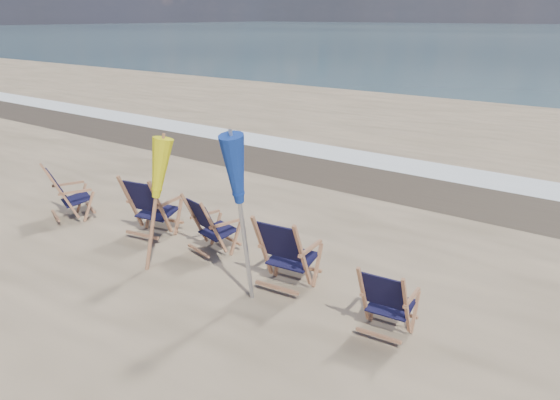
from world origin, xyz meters
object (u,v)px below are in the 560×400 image
(beach_chair_2, at_px, (214,231))
(umbrella_blue, at_px, (242,174))
(beach_chair_1, at_px, (161,210))
(beach_chair_3, at_px, (302,259))
(beach_chair_0, at_px, (63,197))
(umbrella_yellow, at_px, (151,175))
(beach_chair_4, at_px, (406,309))

(beach_chair_2, bearing_deg, umbrella_blue, 162.29)
(beach_chair_1, distance_m, umbrella_blue, 2.78)
(beach_chair_1, height_order, beach_chair_3, beach_chair_1)
(beach_chair_2, distance_m, beach_chair_3, 1.70)
(beach_chair_0, bearing_deg, umbrella_blue, -161.64)
(beach_chair_3, bearing_deg, beach_chair_1, -8.88)
(beach_chair_2, distance_m, umbrella_yellow, 1.26)
(beach_chair_3, distance_m, umbrella_yellow, 2.42)
(beach_chair_2, relative_size, beach_chair_3, 0.89)
(beach_chair_1, xyz_separation_m, beach_chair_4, (4.41, -0.34, -0.10))
(beach_chair_0, xyz_separation_m, beach_chair_1, (1.94, 0.52, 0.04))
(umbrella_yellow, bearing_deg, beach_chair_1, 134.96)
(beach_chair_1, height_order, umbrella_blue, umbrella_blue)
(beach_chair_3, distance_m, umbrella_blue, 1.42)
(beach_chair_3, xyz_separation_m, umbrella_blue, (-0.47, -0.61, 1.20))
(beach_chair_3, xyz_separation_m, beach_chair_4, (1.54, -0.21, -0.09))
(beach_chair_3, bearing_deg, beach_chair_0, -1.64)
(beach_chair_0, distance_m, umbrella_blue, 4.52)
(beach_chair_0, height_order, umbrella_yellow, umbrella_yellow)
(umbrella_blue, bearing_deg, beach_chair_2, 149.18)
(beach_chair_2, xyz_separation_m, beach_chair_4, (3.24, -0.34, -0.03))
(umbrella_yellow, relative_size, umbrella_blue, 0.85)
(umbrella_blue, bearing_deg, beach_chair_4, 11.17)
(beach_chair_2, distance_m, umbrella_blue, 1.90)
(beach_chair_0, relative_size, beach_chair_2, 1.06)
(beach_chair_1, bearing_deg, beach_chair_3, 166.99)
(beach_chair_1, distance_m, beach_chair_4, 4.43)
(beach_chair_0, xyz_separation_m, umbrella_blue, (4.35, -0.21, 1.23))
(beach_chair_2, height_order, beach_chair_3, beach_chair_3)
(beach_chair_1, bearing_deg, beach_chair_2, 169.45)
(beach_chair_1, distance_m, beach_chair_3, 2.87)
(beach_chair_2, bearing_deg, umbrella_yellow, 67.92)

